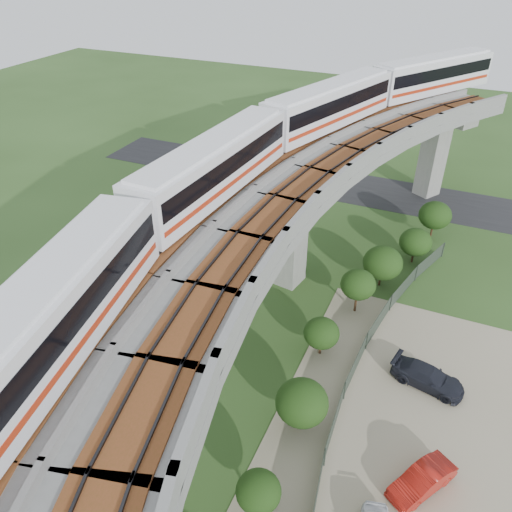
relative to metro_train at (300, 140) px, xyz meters
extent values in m
plane|color=#2D491D|center=(-1.26, -10.42, -12.31)|extent=(160.00, 160.00, 0.00)
cube|color=gray|center=(12.74, -12.42, -12.29)|extent=(18.00, 26.00, 0.04)
cube|color=#232326|center=(-1.26, 19.58, -12.29)|extent=(60.00, 8.00, 0.03)
cube|color=#99968E|center=(7.85, 21.38, -8.11)|extent=(2.86, 2.93, 8.40)
cube|color=#99968E|center=(7.85, 21.38, -3.31)|extent=(7.21, 5.74, 1.20)
cube|color=#99968E|center=(-0.35, 0.00, -8.11)|extent=(2.35, 2.51, 8.40)
cube|color=#99968E|center=(-0.35, 0.00, -3.31)|extent=(7.31, 3.58, 1.20)
cube|color=#99968E|center=(-0.35, -20.83, -8.11)|extent=(2.35, 2.51, 8.40)
cube|color=#99968E|center=(-0.35, -20.83, -3.31)|extent=(7.31, 3.58, 1.20)
cube|color=gray|center=(4.92, 16.12, -2.31)|extent=(16.42, 20.91, 0.80)
cube|color=gray|center=(1.07, 18.02, -1.41)|extent=(8.66, 17.08, 1.00)
cube|color=gray|center=(8.78, 14.22, -1.41)|extent=(8.66, 17.08, 1.00)
cube|color=brown|center=(2.95, 17.10, -1.85)|extent=(10.68, 18.08, 0.12)
cube|color=black|center=(2.95, 17.10, -1.73)|extent=(9.69, 17.59, 0.12)
cube|color=brown|center=(6.90, 15.15, -1.85)|extent=(10.68, 18.08, 0.12)
cube|color=black|center=(6.90, 15.15, -1.73)|extent=(9.69, 17.59, 0.12)
cube|color=gray|center=(-0.57, -1.29, -2.31)|extent=(11.77, 20.03, 0.80)
cube|color=gray|center=(-4.82, -0.63, -1.41)|extent=(3.22, 18.71, 1.00)
cube|color=gray|center=(3.68, -1.94, -1.41)|extent=(3.22, 18.71, 1.00)
cube|color=brown|center=(-2.74, -0.95, -1.85)|extent=(5.44, 19.05, 0.12)
cube|color=black|center=(-2.74, -0.95, -1.73)|extent=(4.35, 18.88, 0.12)
cube|color=brown|center=(1.61, -1.62, -1.85)|extent=(5.44, 19.05, 0.12)
cube|color=black|center=(1.61, -1.62, -1.73)|extent=(4.35, 18.88, 0.12)
cube|color=gray|center=(-0.57, -19.54, -2.31)|extent=(11.77, 20.03, 0.80)
cube|color=gray|center=(-4.82, -20.20, -1.41)|extent=(3.22, 18.71, 1.00)
cube|color=gray|center=(3.68, -18.89, -1.41)|extent=(3.22, 18.71, 1.00)
cube|color=brown|center=(-2.74, -19.88, -1.85)|extent=(5.44, 19.05, 0.12)
cube|color=black|center=(-2.74, -19.88, -1.73)|extent=(4.35, 18.88, 0.12)
cube|color=brown|center=(1.61, -19.21, -1.85)|extent=(5.44, 19.05, 0.12)
cube|color=black|center=(1.61, -19.21, -1.73)|extent=(4.35, 18.88, 0.12)
cube|color=white|center=(-2.37, -22.01, -0.07)|extent=(5.45, 15.24, 3.20)
cube|color=white|center=(-2.37, -22.01, 1.63)|extent=(4.78, 14.40, 0.22)
cube|color=black|center=(-2.37, -22.01, 0.38)|extent=(5.40, 14.66, 1.15)
cube|color=red|center=(-2.37, -22.01, -0.82)|extent=(5.40, 14.66, 0.30)
cube|color=black|center=(-2.37, -22.01, -1.53)|extent=(4.24, 12.88, 0.28)
cube|color=white|center=(-3.34, -6.48, -0.07)|extent=(3.64, 15.14, 3.20)
cube|color=white|center=(-3.34, -6.48, 1.63)|extent=(3.06, 14.36, 0.22)
cube|color=black|center=(-3.34, -6.48, 0.38)|extent=(3.67, 14.55, 1.15)
cube|color=red|center=(-3.34, -6.48, -0.82)|extent=(3.67, 14.55, 0.30)
cube|color=black|center=(-3.34, -6.48, -1.53)|extent=(2.70, 12.84, 0.28)
cube|color=white|center=(-0.42, 8.80, -0.07)|extent=(7.20, 15.10, 3.20)
cube|color=white|center=(-0.42, 8.80, 1.63)|extent=(6.46, 14.22, 0.22)
cube|color=black|center=(-0.42, 8.80, 0.38)|extent=(7.07, 14.55, 1.15)
cube|color=red|center=(-0.42, 8.80, -0.82)|extent=(7.07, 14.55, 0.30)
cube|color=black|center=(-0.42, 8.80, -1.53)|extent=(5.75, 12.71, 0.28)
cube|color=white|center=(6.20, 22.88, -0.07)|extent=(10.31, 14.12, 3.20)
cube|color=white|center=(6.20, 22.88, 1.63)|extent=(9.45, 13.19, 0.22)
cube|color=black|center=(6.20, 22.88, 0.38)|extent=(10.04, 13.64, 1.15)
cube|color=red|center=(6.20, 22.88, -0.82)|extent=(10.04, 13.64, 0.30)
cube|color=black|center=(6.20, 22.88, -1.53)|extent=(8.43, 11.79, 0.28)
cylinder|color=#2D382D|center=(10.99, 8.88, -11.56)|extent=(0.08, 0.08, 1.50)
cube|color=#2D382D|center=(10.12, 6.56, -11.56)|extent=(1.69, 4.77, 1.40)
cylinder|color=#2D382D|center=(9.36, 4.21, -11.56)|extent=(0.08, 0.08, 1.50)
cube|color=#2D382D|center=(8.71, 1.83, -11.56)|extent=(1.23, 4.91, 1.40)
cylinder|color=#2D382D|center=(8.18, -0.59, -11.56)|extent=(0.08, 0.08, 1.50)
cube|color=#2D382D|center=(7.77, -3.03, -11.56)|extent=(0.75, 4.99, 1.40)
cylinder|color=#2D382D|center=(7.47, -5.48, -11.56)|extent=(0.08, 0.08, 1.50)
cube|color=#2D382D|center=(7.30, -7.94, -11.56)|extent=(0.27, 5.04, 1.40)
cylinder|color=#2D382D|center=(7.24, -10.42, -11.56)|extent=(0.08, 0.08, 1.50)
cube|color=#2D382D|center=(7.30, -12.89, -11.56)|extent=(0.27, 5.04, 1.40)
cylinder|color=#2D382D|center=(7.47, -15.35, -11.56)|extent=(0.08, 0.08, 1.50)
cube|color=#2D382D|center=(7.77, -17.81, -11.56)|extent=(0.75, 4.99, 1.40)
cylinder|color=#382314|center=(9.60, 11.52, -11.45)|extent=(0.18, 0.18, 1.72)
ellipsoid|color=#1B3912|center=(9.60, 11.52, -9.70)|extent=(2.96, 2.96, 2.52)
cylinder|color=#382314|center=(8.65, 6.97, -11.70)|extent=(0.18, 0.18, 1.22)
ellipsoid|color=#1B3912|center=(8.65, 6.97, -10.26)|extent=(2.78, 2.78, 2.36)
cylinder|color=#382314|center=(6.73, 2.40, -11.68)|extent=(0.18, 0.18, 1.25)
ellipsoid|color=#1B3912|center=(6.73, 2.40, -10.11)|extent=(3.18, 3.18, 2.70)
cylinder|color=#382314|center=(5.71, -1.69, -11.43)|extent=(0.18, 0.18, 1.75)
ellipsoid|color=#1B3912|center=(5.71, -1.69, -9.76)|extent=(2.64, 2.64, 2.24)
cylinder|color=#382314|center=(4.63, -7.15, -11.74)|extent=(0.18, 0.18, 1.14)
ellipsoid|color=#1B3912|center=(4.63, -7.15, -10.44)|extent=(2.44, 2.44, 2.08)
cylinder|color=#382314|center=(5.45, -13.55, -11.64)|extent=(0.18, 0.18, 1.33)
ellipsoid|color=#1B3912|center=(5.45, -13.55, -10.06)|extent=(3.05, 3.05, 2.59)
cylinder|color=#382314|center=(5.25, -19.28, -11.64)|extent=(0.18, 0.18, 1.34)
ellipsoid|color=#1B3912|center=(5.25, -19.28, -10.29)|extent=(2.24, 2.24, 1.90)
imported|color=maroon|center=(12.49, -14.60, -11.60)|extent=(3.36, 4.15, 1.33)
imported|color=black|center=(11.79, -7.13, -11.60)|extent=(4.91, 2.77, 1.34)
camera|label=1|loc=(10.66, -31.94, 12.42)|focal=35.00mm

